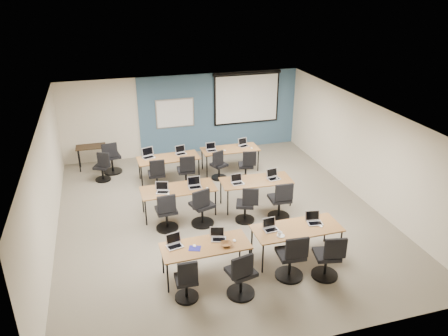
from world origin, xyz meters
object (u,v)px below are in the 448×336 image
object	(u,v)px
laptop_2	(270,227)
laptop_3	(314,220)
training_table_front_left	(205,247)
task_chair_1	(241,278)
training_table_mid_left	(178,190)
task_chair_11	(247,168)
task_chair_4	(167,215)
laptop_5	(195,185)
laptop_8	(148,155)
training_table_back_right	(230,150)
spare_chair_b	(103,169)
laptop_0	(174,243)
laptop_1	(218,236)
laptop_6	(237,181)
laptop_11	(243,144)
task_chair_6	(246,207)
whiteboard	(175,113)
utility_table	(91,149)
training_table_mid_right	(256,182)
task_chair_2	(291,260)
projector_screen	(247,95)
task_chair_3	(328,260)
laptop_7	(273,176)
task_chair_9	(186,174)
task_chair_5	(202,210)
task_chair_8	(157,177)
laptop_9	(181,152)
training_table_back_left	(168,159)
task_chair_7	(280,203)
training_table_front_right	(297,229)
task_chair_10	(219,167)
spare_chair_a	(112,160)
laptop_4	(162,190)

from	to	relation	value
laptop_2	laptop_3	xyz separation A→B (m)	(1.01, -0.01, 0.00)
training_table_front_left	task_chair_1	distance (m)	0.98
training_table_mid_left	task_chair_11	size ratio (longest dim) A/B	1.95
task_chair_4	laptop_5	distance (m)	1.14
laptop_8	training_table_back_right	bearing A→B (deg)	-19.31
spare_chair_b	training_table_front_left	bearing A→B (deg)	-45.19
laptop_0	laptop_1	xyz separation A→B (m)	(0.91, -0.01, -0.00)
task_chair_4	laptop_6	world-z (taller)	task_chair_4
training_table_back_right	laptop_6	distance (m)	2.43
training_table_mid_left	laptop_11	xyz separation A→B (m)	(2.52, 2.36, 0.10)
laptop_2	laptop_6	world-z (taller)	laptop_6
training_table_front_left	task_chair_6	distance (m)	2.35
whiteboard	utility_table	xyz separation A→B (m)	(-2.79, -0.45, -0.80)
task_chair_4	task_chair_11	bearing A→B (deg)	34.37
training_table_mid_right	task_chair_2	distance (m)	3.14
task_chair_4	laptop_8	size ratio (longest dim) A/B	2.82
projector_screen	training_table_mid_right	bearing A→B (deg)	-105.28
projector_screen	laptop_6	distance (m)	4.63
task_chair_2	task_chair_3	distance (m)	0.74
training_table_front_left	laptop_2	bearing A→B (deg)	6.66
whiteboard	laptop_11	xyz separation A→B (m)	(1.83, -1.71, -0.66)
training_table_mid_right	utility_table	size ratio (longest dim) A/B	2.07
laptop_7	task_chair_9	world-z (taller)	task_chair_9
laptop_1	task_chair_5	distance (m)	1.81
training_table_mid_left	task_chair_1	distance (m)	3.50
laptop_5	task_chair_8	xyz separation A→B (m)	(-0.76, 1.51, -0.38)
laptop_0	task_chair_9	world-z (taller)	task_chair_9
training_table_mid_right	task_chair_4	distance (m)	2.57
task_chair_2	laptop_11	distance (m)	5.64
training_table_mid_right	task_chair_5	xyz separation A→B (m)	(-1.62, -0.62, -0.25)
laptop_3	task_chair_5	bearing A→B (deg)	149.52
task_chair_1	laptop_9	bearing A→B (deg)	77.20
task_chair_9	training_table_mid_left	bearing A→B (deg)	-104.99
laptop_3	laptop_9	xyz separation A→B (m)	(-2.03, 4.73, -0.00)
whiteboard	task_chair_2	size ratio (longest dim) A/B	1.22
training_table_back_left	task_chair_5	distance (m)	2.82
task_chair_3	task_chair_7	distance (m)	2.46
training_table_back_left	utility_table	xyz separation A→B (m)	(-2.20, 1.55, -0.03)
task_chair_8	training_table_front_right	bearing A→B (deg)	-56.75
training_table_mid_right	task_chair_6	bearing A→B (deg)	-121.15
training_table_front_left	training_table_back_right	distance (m)	5.29
task_chair_3	spare_chair_b	distance (m)	7.30
task_chair_6	task_chair_10	xyz separation A→B (m)	(-0.00, 2.57, -0.01)
training_table_front_right	training_table_back_left	distance (m)	5.04
laptop_3	laptop_11	distance (m)	4.82
whiteboard	projector_screen	bearing A→B (deg)	-0.45
utility_table	spare_chair_a	size ratio (longest dim) A/B	0.86
laptop_9	task_chair_11	size ratio (longest dim) A/B	0.32
training_table_front_right	training_table_back_left	world-z (taller)	same
laptop_3	laptop_4	distance (m)	3.78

